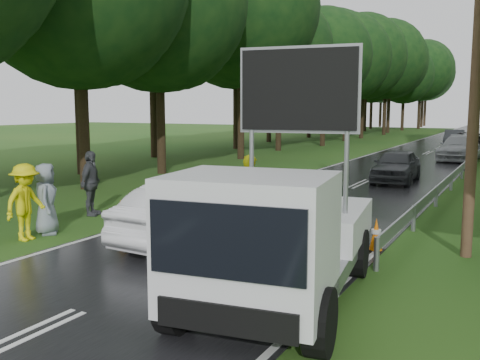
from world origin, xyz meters
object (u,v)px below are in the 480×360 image
Objects in this scene: barrier at (245,201)px; officer at (250,193)px; queue_car_fourth at (454,138)px; police_sedan at (193,213)px; queue_car_first at (396,166)px; queue_car_second at (460,148)px; civilian at (292,200)px; queue_car_third at (467,143)px; work_truck at (276,237)px.

officer reaches higher than barrier.
queue_car_fourth reaches higher than barrier.
queue_car_first is (2.03, 13.39, -0.02)m from police_sedan.
police_sedan is at bearing -95.84° from queue_car_second.
civilian is 0.37× the size of queue_car_first.
queue_car_third is (2.70, 29.31, -0.28)m from officer.
work_truck reaches higher than officer.
work_truck reaches higher than queue_car_first.
barrier is 0.47× the size of queue_car_second.
work_truck is at bearing -91.20° from queue_car_fourth.
barrier is 35.68m from queue_car_fourth.
queue_car_first is at bearing -94.81° from queue_car_second.
work_truck is at bearing -87.92° from queue_car_second.
civilian is at bearing 102.03° from work_truck.
queue_car_first is (1.46, 11.73, -0.11)m from barrier.
work_truck reaches higher than barrier.
queue_car_fourth is (1.12, 35.45, -0.32)m from officer.
barrier is at bearing -106.57° from police_sedan.
police_sedan reaches higher than queue_car_fourth.
queue_car_second is 0.99× the size of queue_car_third.
barrier is at bearing -95.00° from queue_car_second.
barrier is 1.34m from civilian.
queue_car_third is at bearing 93.01° from queue_car_second.
civilian reaches higher than queue_car_second.
civilian is 34.71m from queue_car_fourth.
civilian is (1.52, 2.61, 0.04)m from police_sedan.
work_truck is 16.32m from queue_car_first.
queue_car_fourth is (-1.58, 6.14, -0.04)m from queue_car_third.
queue_car_first is at bearing -96.06° from police_sedan.
work_truck reaches higher than queue_car_third.
civilian is 0.29× the size of queue_car_second.
queue_car_fourth is at bearing 99.84° from queue_car_second.
police_sedan is 4.55m from work_truck.
queue_car_first is at bearing -96.69° from officer.
police_sedan is 1.07× the size of queue_car_first.
queue_car_fourth is (-1.69, 12.14, -0.06)m from queue_car_second.
queue_car_third is at bearing -93.47° from police_sedan.
work_truck is 1.34× the size of queue_car_first.
queue_car_first is 17.83m from queue_car_third.
work_truck is 1.32× the size of queue_car_fourth.
queue_car_third reaches higher than queue_car_first.
work_truck is 1.06× the size of queue_car_second.
work_truck is 5.84m from civilian.
barrier is at bearing -98.88° from queue_car_first.
queue_car_fourth is (1.15, 35.66, -0.12)m from barrier.
work_truck reaches higher than civilian.
queue_car_second is (3.42, 25.18, 0.03)m from police_sedan.
civilian is (0.91, 0.74, -0.24)m from officer.
police_sedan is 0.85× the size of queue_car_third.
work_truck reaches higher than queue_car_fourth.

